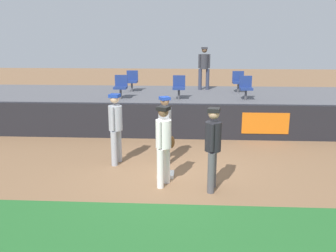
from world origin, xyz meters
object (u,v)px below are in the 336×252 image
first_base (166,174)px  seat_back_right (238,80)px  player_runner_visitor (165,125)px  seat_front_center (179,86)px  player_umpire (213,143)px  player_coach_visitor (116,124)px  seat_back_left (132,80)px  seat_front_left (121,85)px  seat_front_right (246,86)px  player_fielder_home (164,141)px  spectator_hooded (204,65)px

first_base → seat_back_right: 7.23m
player_runner_visitor → seat_back_right: (2.62, 5.64, 0.52)m
player_runner_visitor → seat_front_center: (0.26, 3.83, 0.52)m
first_base → player_runner_visitor: player_runner_visitor is taller
first_base → player_umpire: bearing=-35.0°
player_runner_visitor → player_coach_visitor: 1.28m
player_runner_visitor → seat_back_right: size_ratio=2.12×
seat_back_left → first_base: bearing=-74.7°
player_umpire → player_runner_visitor: bearing=-135.5°
player_runner_visitor → seat_front_left: 4.29m
seat_front_right → seat_front_center: (-2.39, 0.00, 0.00)m
player_coach_visitor → seat_back_left: bearing=-165.1°
first_base → seat_front_left: 5.40m
player_runner_visitor → seat_back_left: (-1.73, 5.64, 0.52)m
player_runner_visitor → seat_back_right: 6.24m
seat_back_right → player_fielder_home: bearing=-109.6°
seat_front_center → seat_back_right: bearing=37.4°
seat_back_left → seat_front_right: same height
first_base → seat_front_center: bearing=87.9°
player_runner_visitor → seat_back_left: 5.92m
first_base → player_runner_visitor: 1.39m
seat_front_left → seat_back_right: bearing=21.9°
seat_back_left → spectator_hooded: (2.98, 0.60, 0.56)m
first_base → player_runner_visitor: (-0.08, 0.97, 0.99)m
seat_back_left → seat_back_right: same height
seat_back_right → player_coach_visitor: bearing=-123.9°
player_umpire → seat_back_right: size_ratio=2.18×
first_base → player_runner_visitor: size_ratio=0.22×
player_coach_visitor → seat_front_right: (3.92, 3.98, 0.47)m
seat_front_left → seat_front_right: 4.51m
player_fielder_home → spectator_hooded: 7.90m
spectator_hooded → player_runner_visitor: bearing=73.4°
player_fielder_home → seat_front_left: seat_front_left is taller
first_base → player_fielder_home: bearing=-90.3°
seat_back_right → player_runner_visitor: bearing=-114.9°
player_coach_visitor → seat_front_right: 5.61m
player_coach_visitor → spectator_hooded: bearing=168.8°
player_fielder_home → seat_back_right: bearing=-177.1°
seat_front_center → seat_front_left: bearing=180.0°
first_base → seat_front_right: bearing=61.8°
player_fielder_home → seat_back_left: (-1.81, 7.15, 0.50)m
seat_front_left → spectator_hooded: size_ratio=0.47×
seat_back_left → player_fielder_home: bearing=-75.8°
player_runner_visitor → player_umpire: 2.06m
seat_front_left → spectator_hooded: (3.11, 2.40, 0.56)m
seat_front_left → seat_front_center: same height
player_fielder_home → player_runner_visitor: size_ratio=1.02×
player_fielder_home → seat_back_left: seat_back_left is taller
player_runner_visitor → seat_front_left: (-1.86, 3.84, 0.52)m
seat_front_right → spectator_hooded: 2.83m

